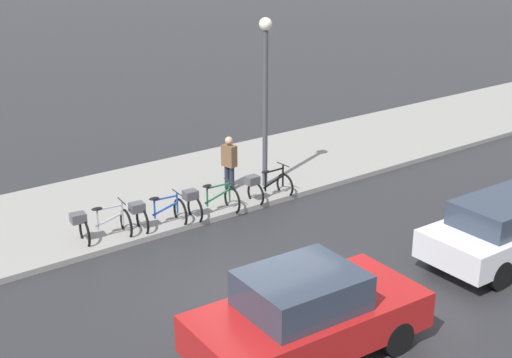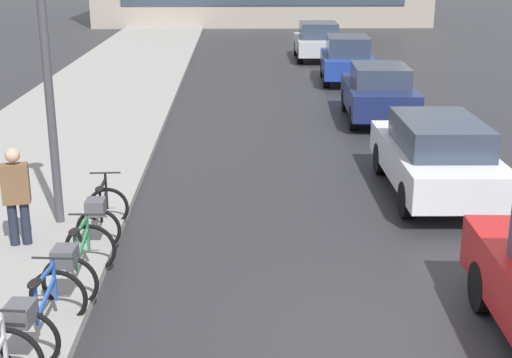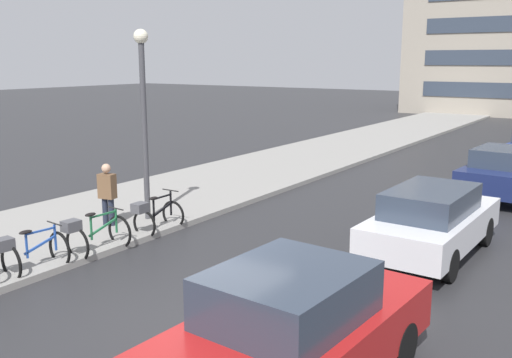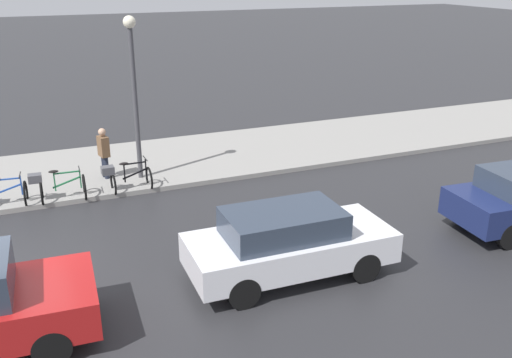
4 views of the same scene
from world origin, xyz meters
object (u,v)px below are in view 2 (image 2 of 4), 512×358
bicycle_second (39,314)px  car_blue (347,59)px  car_silver (318,41)px  bicycle_third (77,261)px  pedestrian (17,195)px  bicycle_farthest (102,214)px  streetlamp (45,45)px  car_white (436,155)px  car_navy (379,92)px

bicycle_second → car_blue: (6.28, 18.16, 0.34)m
car_blue → car_silver: bearing=93.6°
car_blue → bicycle_third: bearing=-110.2°
bicycle_second → pedestrian: (-1.04, 2.91, 0.45)m
bicycle_farthest → car_blue: (6.15, 14.87, 0.35)m
bicycle_second → pedestrian: size_ratio=0.83×
car_silver → pedestrian: (-6.95, -21.13, 0.13)m
pedestrian → streetlamp: (0.37, 0.96, 2.10)m
pedestrian → bicycle_third: bearing=-51.3°
bicycle_third → car_white: 7.16m
car_blue → car_silver: (-0.37, 5.88, -0.02)m
bicycle_farthest → car_blue: car_blue is taller
car_silver → streetlamp: bearing=-108.1°
car_white → car_navy: 6.39m
bicycle_second → car_silver: 24.75m
bicycle_second → pedestrian: 3.12m
car_blue → pedestrian: size_ratio=2.41×
car_white → car_blue: (0.26, 12.65, 0.06)m
car_silver → streetlamp: size_ratio=0.89×
bicycle_farthest → car_silver: bearing=74.4°
car_navy → pedestrian: 11.54m
car_silver → pedestrian: 22.24m
bicycle_second → streetlamp: 4.69m
bicycle_third → car_silver: car_silver is taller
bicycle_third → bicycle_farthest: 1.85m
bicycle_second → car_white: 8.17m
car_navy → car_blue: 6.26m
car_navy → streetlamp: streetlamp is taller
car_navy → streetlamp: 10.80m
bicycle_second → pedestrian: bearing=109.7°
car_white → pedestrian: 7.53m
bicycle_farthest → streetlamp: streetlamp is taller
car_blue → pedestrian: (-7.32, -15.25, 0.11)m
pedestrian → streetlamp: 2.34m
bicycle_third → car_blue: bearing=69.8°
car_white → streetlamp: (-6.69, -1.64, 2.26)m
car_blue → bicycle_second: bearing=-109.1°
bicycle_farthest → car_silver: car_silver is taller
bicycle_farthest → car_silver: size_ratio=0.32×
bicycle_third → bicycle_second: bearing=-95.3°
car_navy → streetlamp: bearing=-130.5°
bicycle_second → car_blue: 19.22m
car_white → car_blue: size_ratio=1.07×
car_silver → pedestrian: pedestrian is taller
bicycle_farthest → streetlamp: 2.74m
pedestrian → bicycle_farthest: bearing=18.1°
bicycle_second → bicycle_farthest: bearing=87.8°
bicycle_farthest → car_blue: 16.09m
bicycle_third → car_silver: bearing=75.7°
streetlamp → bicycle_third: bearing=-71.6°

